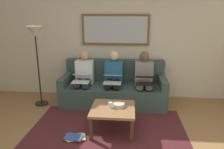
{
  "coord_description": "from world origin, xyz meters",
  "views": [
    {
      "loc": [
        -0.37,
        2.31,
        1.89
      ],
      "look_at": [
        0.0,
        -1.7,
        0.75
      ],
      "focal_mm": 34.47,
      "sensor_mm": 36.0,
      "label": 1
    }
  ],
  "objects_px": {
    "person_middle": "(114,76)",
    "magazine_stack": "(75,137)",
    "laptop_black": "(145,80)",
    "standing_lamp": "(36,41)",
    "person_right": "(84,76)",
    "framed_mirror": "(115,30)",
    "bowl": "(119,105)",
    "laptop_silver": "(113,79)",
    "coffee_table": "(113,111)",
    "laptop_white": "(81,78)",
    "couch": "(114,89)",
    "cup": "(111,105)",
    "person_left": "(144,77)"
  },
  "relations": [
    {
      "from": "laptop_white",
      "to": "person_middle",
      "type": "bearing_deg",
      "value": -159.71
    },
    {
      "from": "person_middle",
      "to": "magazine_stack",
      "type": "bearing_deg",
      "value": 71.65
    },
    {
      "from": "coffee_table",
      "to": "person_middle",
      "type": "xyz_separation_m",
      "value": [
        0.09,
        -1.15,
        0.25
      ]
    },
    {
      "from": "couch",
      "to": "standing_lamp",
      "type": "xyz_separation_m",
      "value": [
        1.55,
        0.27,
        1.06
      ]
    },
    {
      "from": "laptop_white",
      "to": "laptop_black",
      "type": "bearing_deg",
      "value": 179.91
    },
    {
      "from": "bowl",
      "to": "person_left",
      "type": "distance_m",
      "value": 1.19
    },
    {
      "from": "couch",
      "to": "framed_mirror",
      "type": "relative_size",
      "value": 1.47
    },
    {
      "from": "framed_mirror",
      "to": "laptop_black",
      "type": "bearing_deg",
      "value": 132.62
    },
    {
      "from": "couch",
      "to": "laptop_black",
      "type": "relative_size",
      "value": 6.37
    },
    {
      "from": "laptop_white",
      "to": "person_left",
      "type": "bearing_deg",
      "value": -169.53
    },
    {
      "from": "cup",
      "to": "magazine_stack",
      "type": "height_order",
      "value": "cup"
    },
    {
      "from": "couch",
      "to": "laptop_black",
      "type": "xyz_separation_m",
      "value": [
        -0.64,
        0.31,
        0.31
      ]
    },
    {
      "from": "cup",
      "to": "laptop_black",
      "type": "relative_size",
      "value": 0.26
    },
    {
      "from": "cup",
      "to": "person_middle",
      "type": "height_order",
      "value": "person_middle"
    },
    {
      "from": "couch",
      "to": "bowl",
      "type": "distance_m",
      "value": 1.17
    },
    {
      "from": "couch",
      "to": "person_middle",
      "type": "distance_m",
      "value": 0.31
    },
    {
      "from": "coffee_table",
      "to": "magazine_stack",
      "type": "height_order",
      "value": "coffee_table"
    },
    {
      "from": "laptop_black",
      "to": "standing_lamp",
      "type": "relative_size",
      "value": 0.21
    },
    {
      "from": "standing_lamp",
      "to": "coffee_table",
      "type": "bearing_deg",
      "value": 149.94
    },
    {
      "from": "framed_mirror",
      "to": "cup",
      "type": "relative_size",
      "value": 16.6
    },
    {
      "from": "person_middle",
      "to": "magazine_stack",
      "type": "relative_size",
      "value": 3.26
    },
    {
      "from": "person_left",
      "to": "bowl",
      "type": "bearing_deg",
      "value": 67.05
    },
    {
      "from": "coffee_table",
      "to": "standing_lamp",
      "type": "distance_m",
      "value": 2.15
    },
    {
      "from": "bowl",
      "to": "laptop_black",
      "type": "height_order",
      "value": "laptop_black"
    },
    {
      "from": "couch",
      "to": "person_left",
      "type": "relative_size",
      "value": 1.93
    },
    {
      "from": "bowl",
      "to": "person_left",
      "type": "height_order",
      "value": "person_left"
    },
    {
      "from": "couch",
      "to": "framed_mirror",
      "type": "bearing_deg",
      "value": -90.0
    },
    {
      "from": "coffee_table",
      "to": "person_right",
      "type": "bearing_deg",
      "value": -57.51
    },
    {
      "from": "cup",
      "to": "person_left",
      "type": "bearing_deg",
      "value": -117.29
    },
    {
      "from": "couch",
      "to": "coffee_table",
      "type": "relative_size",
      "value": 3.1
    },
    {
      "from": "bowl",
      "to": "laptop_silver",
      "type": "bearing_deg",
      "value": -77.88
    },
    {
      "from": "person_right",
      "to": "laptop_black",
      "type": "bearing_deg",
      "value": 169.44
    },
    {
      "from": "laptop_silver",
      "to": "standing_lamp",
      "type": "relative_size",
      "value": 0.23
    },
    {
      "from": "laptop_white",
      "to": "coffee_table",
      "type": "bearing_deg",
      "value": 128.73
    },
    {
      "from": "bowl",
      "to": "person_middle",
      "type": "xyz_separation_m",
      "value": [
        0.18,
        -1.08,
        0.17
      ]
    },
    {
      "from": "laptop_black",
      "to": "person_middle",
      "type": "relative_size",
      "value": 0.3
    },
    {
      "from": "coffee_table",
      "to": "cup",
      "type": "distance_m",
      "value": 0.11
    },
    {
      "from": "coffee_table",
      "to": "laptop_white",
      "type": "distance_m",
      "value": 1.2
    },
    {
      "from": "person_middle",
      "to": "person_right",
      "type": "xyz_separation_m",
      "value": [
        0.64,
        0.0,
        0.0
      ]
    },
    {
      "from": "bowl",
      "to": "person_middle",
      "type": "height_order",
      "value": "person_middle"
    },
    {
      "from": "person_middle",
      "to": "laptop_white",
      "type": "bearing_deg",
      "value": 20.29
    },
    {
      "from": "laptop_white",
      "to": "magazine_stack",
      "type": "bearing_deg",
      "value": 97.35
    },
    {
      "from": "person_middle",
      "to": "magazine_stack",
      "type": "xyz_separation_m",
      "value": [
        0.48,
        1.46,
        -0.58
      ]
    },
    {
      "from": "coffee_table",
      "to": "laptop_white",
      "type": "xyz_separation_m",
      "value": [
        0.73,
        -0.91,
        0.27
      ]
    },
    {
      "from": "magazine_stack",
      "to": "laptop_black",
      "type": "bearing_deg",
      "value": -132.7
    },
    {
      "from": "cup",
      "to": "laptop_white",
      "type": "distance_m",
      "value": 1.15
    },
    {
      "from": "magazine_stack",
      "to": "standing_lamp",
      "type": "height_order",
      "value": "standing_lamp"
    },
    {
      "from": "bowl",
      "to": "laptop_silver",
      "type": "xyz_separation_m",
      "value": [
        0.18,
        -0.85,
        0.19
      ]
    },
    {
      "from": "magazine_stack",
      "to": "person_left",
      "type": "bearing_deg",
      "value": -127.65
    },
    {
      "from": "person_right",
      "to": "couch",
      "type": "bearing_deg",
      "value": -173.87
    }
  ]
}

